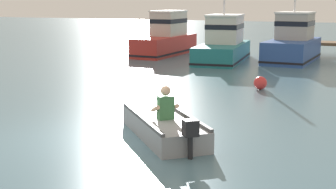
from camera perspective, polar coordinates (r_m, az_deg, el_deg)
name	(u,v)px	position (r m, az deg, el deg)	size (l,w,h in m)	color
ground_plane	(93,137)	(11.12, -8.76, -4.90)	(120.00, 120.00, 0.00)	slate
rowboat_with_person	(162,125)	(10.99, -0.65, -3.60)	(2.95, 3.17, 1.19)	gray
moored_boat_red	(166,38)	(27.32, -0.21, 6.59)	(1.91, 5.44, 2.43)	#B72D28
moored_boat_teal	(223,44)	(24.64, 6.51, 5.90)	(2.52, 5.66, 4.43)	#1E727A
moored_boat_blue	(293,43)	(25.09, 14.43, 5.86)	(2.32, 4.92, 4.40)	#2D519E
mooring_buoy	(260,83)	(16.94, 10.76, 1.34)	(0.45, 0.45, 0.45)	red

